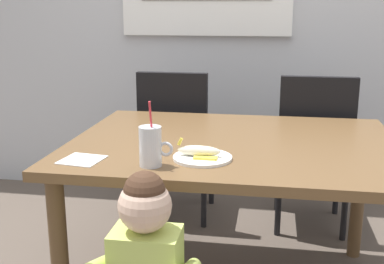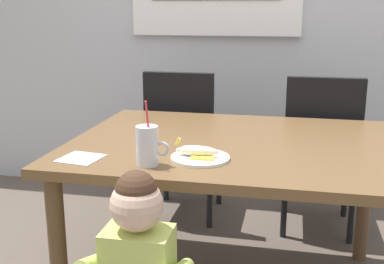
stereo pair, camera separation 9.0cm
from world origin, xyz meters
name	(u,v)px [view 2 (the right image)]	position (x,y,z in m)	size (l,w,h in m)	color
dining_table	(234,160)	(0.00, 0.00, 0.66)	(1.43, 1.09, 0.75)	brown
dining_chair_left	(183,137)	(-0.42, 0.79, 0.54)	(0.44, 0.44, 0.96)	black
dining_chair_right	(321,146)	(0.41, 0.75, 0.54)	(0.44, 0.45, 0.96)	black
toddler_standing	(138,263)	(-0.22, -0.71, 0.53)	(0.33, 0.24, 0.84)	#3F4760
milk_cup	(148,148)	(-0.28, -0.40, 0.82)	(0.13, 0.08, 0.25)	silver
snack_plate	(200,158)	(-0.10, -0.29, 0.76)	(0.23, 0.23, 0.01)	white
peeled_banana	(197,151)	(-0.11, -0.29, 0.78)	(0.17, 0.11, 0.07)	#F4EAC6
paper_napkin	(81,158)	(-0.55, -0.38, 0.75)	(0.15, 0.15, 0.00)	white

